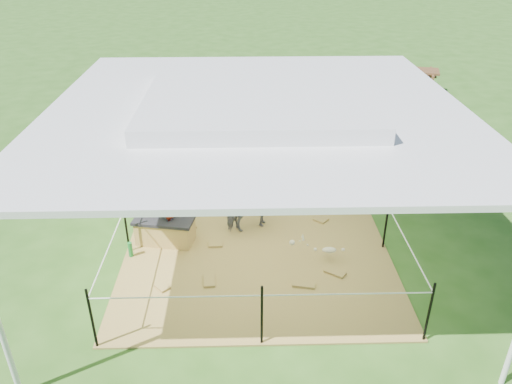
{
  "coord_description": "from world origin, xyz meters",
  "views": [
    {
      "loc": [
        -0.21,
        -7.32,
        5.1
      ],
      "look_at": [
        0.0,
        0.6,
        0.85
      ],
      "focal_mm": 35.0,
      "sensor_mm": 36.0,
      "label": 1
    }
  ],
  "objects_px": {
    "picnic_table_far": "(407,81)",
    "distant_person": "(313,95)",
    "foal": "(329,249)",
    "trash_barrel": "(395,103)",
    "pony": "(253,211)",
    "picnic_table_near": "(286,89)",
    "woman": "(167,191)",
    "green_bottle": "(130,249)",
    "straw_bale": "(165,231)"
  },
  "relations": [
    {
      "from": "green_bottle",
      "to": "picnic_table_far",
      "type": "height_order",
      "value": "picnic_table_far"
    },
    {
      "from": "picnic_table_far",
      "to": "pony",
      "type": "bearing_deg",
      "value": -106.52
    },
    {
      "from": "woman",
      "to": "green_bottle",
      "type": "height_order",
      "value": "woman"
    },
    {
      "from": "foal",
      "to": "trash_barrel",
      "type": "relative_size",
      "value": 0.84
    },
    {
      "from": "picnic_table_far",
      "to": "green_bottle",
      "type": "bearing_deg",
      "value": -113.0
    },
    {
      "from": "trash_barrel",
      "to": "straw_bale",
      "type": "bearing_deg",
      "value": -132.34
    },
    {
      "from": "foal",
      "to": "picnic_table_near",
      "type": "distance_m",
      "value": 8.87
    },
    {
      "from": "woman",
      "to": "green_bottle",
      "type": "distance_m",
      "value": 1.19
    },
    {
      "from": "green_bottle",
      "to": "foal",
      "type": "relative_size",
      "value": 0.35
    },
    {
      "from": "woman",
      "to": "trash_barrel",
      "type": "height_order",
      "value": "woman"
    },
    {
      "from": "straw_bale",
      "to": "foal",
      "type": "bearing_deg",
      "value": -12.55
    },
    {
      "from": "trash_barrel",
      "to": "picnic_table_far",
      "type": "xyz_separation_m",
      "value": [
        1.08,
        2.48,
        -0.05
      ]
    },
    {
      "from": "trash_barrel",
      "to": "distant_person",
      "type": "xyz_separation_m",
      "value": [
        -2.37,
        0.66,
        0.07
      ]
    },
    {
      "from": "straw_bale",
      "to": "foal",
      "type": "relative_size",
      "value": 1.28
    },
    {
      "from": "woman",
      "to": "picnic_table_far",
      "type": "xyz_separation_m",
      "value": [
        6.92,
        8.99,
        -0.65
      ]
    },
    {
      "from": "trash_barrel",
      "to": "distant_person",
      "type": "distance_m",
      "value": 2.46
    },
    {
      "from": "pony",
      "to": "distant_person",
      "type": "distance_m",
      "value": 7.09
    },
    {
      "from": "green_bottle",
      "to": "distant_person",
      "type": "xyz_separation_m",
      "value": [
        4.11,
        7.62,
        0.36
      ]
    },
    {
      "from": "picnic_table_near",
      "to": "pony",
      "type": "bearing_deg",
      "value": -131.33
    },
    {
      "from": "foal",
      "to": "woman",
      "type": "bearing_deg",
      "value": 168.52
    },
    {
      "from": "trash_barrel",
      "to": "picnic_table_near",
      "type": "bearing_deg",
      "value": 150.96
    },
    {
      "from": "pony",
      "to": "picnic_table_near",
      "type": "bearing_deg",
      "value": -33.53
    },
    {
      "from": "distant_person",
      "to": "straw_bale",
      "type": "bearing_deg",
      "value": 56.98
    },
    {
      "from": "picnic_table_far",
      "to": "distant_person",
      "type": "height_order",
      "value": "distant_person"
    },
    {
      "from": "distant_person",
      "to": "trash_barrel",
      "type": "bearing_deg",
      "value": 157.89
    },
    {
      "from": "pony",
      "to": "picnic_table_near",
      "type": "distance_m",
      "value": 7.97
    },
    {
      "from": "straw_bale",
      "to": "woman",
      "type": "bearing_deg",
      "value": 0.0
    },
    {
      "from": "trash_barrel",
      "to": "picnic_table_far",
      "type": "bearing_deg",
      "value": 66.38
    },
    {
      "from": "pony",
      "to": "picnic_table_far",
      "type": "xyz_separation_m",
      "value": [
        5.44,
        8.63,
        -0.02
      ]
    },
    {
      "from": "pony",
      "to": "trash_barrel",
      "type": "height_order",
      "value": "trash_barrel"
    },
    {
      "from": "straw_bale",
      "to": "picnic_table_near",
      "type": "bearing_deg",
      "value": 70.98
    },
    {
      "from": "pony",
      "to": "picnic_table_far",
      "type": "height_order",
      "value": "pony"
    },
    {
      "from": "foal",
      "to": "distant_person",
      "type": "distance_m",
      "value": 7.85
    },
    {
      "from": "pony",
      "to": "distant_person",
      "type": "bearing_deg",
      "value": -40.68
    },
    {
      "from": "trash_barrel",
      "to": "picnic_table_near",
      "type": "xyz_separation_m",
      "value": [
        -3.1,
        1.72,
        -0.08
      ]
    },
    {
      "from": "distant_person",
      "to": "green_bottle",
      "type": "bearing_deg",
      "value": 55.04
    },
    {
      "from": "woman",
      "to": "distant_person",
      "type": "bearing_deg",
      "value": 164.69
    },
    {
      "from": "foal",
      "to": "picnic_table_near",
      "type": "bearing_deg",
      "value": 91.64
    },
    {
      "from": "straw_bale",
      "to": "woman",
      "type": "distance_m",
      "value": 0.82
    },
    {
      "from": "foal",
      "to": "picnic_table_far",
      "type": "xyz_separation_m",
      "value": [
        4.16,
        9.63,
        0.17
      ]
    },
    {
      "from": "picnic_table_far",
      "to": "distant_person",
      "type": "bearing_deg",
      "value": -136.52
    },
    {
      "from": "straw_bale",
      "to": "distant_person",
      "type": "distance_m",
      "value": 8.01
    },
    {
      "from": "pony",
      "to": "picnic_table_far",
      "type": "bearing_deg",
      "value": -56.67
    },
    {
      "from": "foal",
      "to": "distant_person",
      "type": "bearing_deg",
      "value": 86.36
    },
    {
      "from": "straw_bale",
      "to": "distant_person",
      "type": "xyz_separation_m",
      "value": [
        3.56,
        7.17,
        0.28
      ]
    },
    {
      "from": "foal",
      "to": "trash_barrel",
      "type": "xyz_separation_m",
      "value": [
        3.08,
        7.15,
        0.22
      ]
    },
    {
      "from": "woman",
      "to": "foal",
      "type": "xyz_separation_m",
      "value": [
        2.76,
        -0.64,
        -0.82
      ]
    },
    {
      "from": "picnic_table_near",
      "to": "distant_person",
      "type": "distance_m",
      "value": 1.29
    },
    {
      "from": "distant_person",
      "to": "foal",
      "type": "bearing_deg",
      "value": 78.24
    },
    {
      "from": "woman",
      "to": "pony",
      "type": "relative_size",
      "value": 1.24
    }
  ]
}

